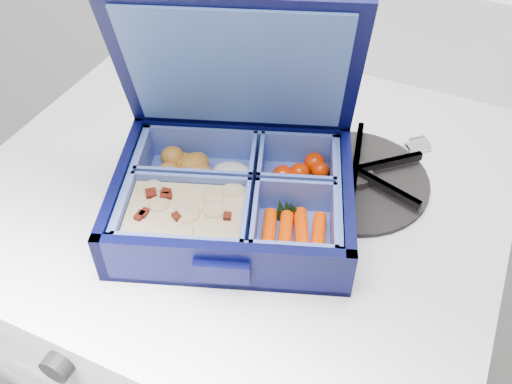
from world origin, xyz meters
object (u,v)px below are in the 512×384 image
at_px(stove, 255,353).
at_px(burner_grate, 354,174).
at_px(fork, 355,159).
at_px(bento_box, 233,198).

relative_size(stove, burner_grate, 5.16).
distance_m(burner_grate, fork, 0.04).
distance_m(bento_box, burner_grate, 0.16).
bearing_deg(bento_box, stove, 81.41).
height_order(bento_box, fork, bento_box).
distance_m(stove, bento_box, 0.51).
xyz_separation_m(stove, burner_grate, (0.13, 0.02, 0.48)).
distance_m(stove, burner_grate, 0.50).
xyz_separation_m(bento_box, burner_grate, (0.11, 0.11, -0.02)).
bearing_deg(fork, stove, -105.68).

